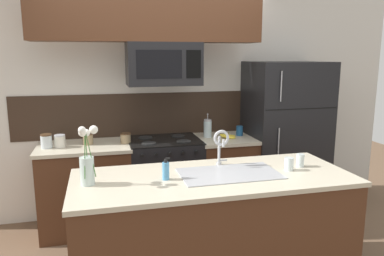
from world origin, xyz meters
TOP-DOWN VIEW (x-y plane):
  - rear_partition at (0.30, 1.28)m, footprint 5.20×0.10m
  - splash_band at (0.00, 1.22)m, footprint 3.16×0.01m
  - back_counter_left at (-0.83, 0.90)m, footprint 0.93×0.65m
  - back_counter_right at (0.68, 0.90)m, footprint 0.63×0.65m
  - stove_range at (0.00, 0.90)m, footprint 0.76×0.64m
  - microwave at (0.00, 0.88)m, footprint 0.74×0.40m
  - upper_cabinet_band at (-0.15, 0.85)m, footprint 2.26×0.34m
  - refrigerator at (1.42, 0.92)m, footprint 0.87×0.74m
  - storage_jar_tall at (-1.18, 0.86)m, footprint 0.11×0.11m
  - storage_jar_medium at (-1.05, 0.87)m, footprint 0.11×0.11m
  - storage_jar_short at (-0.78, 0.92)m, footprint 0.10×0.10m
  - storage_jar_squat at (-0.41, 0.88)m, footprint 0.11×0.11m
  - banana_bunch at (0.70, 0.84)m, footprint 0.19×0.16m
  - french_press at (0.50, 0.96)m, footprint 0.09×0.09m
  - coffee_tin at (0.88, 0.95)m, footprint 0.08×0.08m
  - island_counter at (0.16, -0.35)m, footprint 2.12×0.87m
  - kitchen_sink at (0.29, -0.35)m, footprint 0.76×0.44m
  - sink_faucet at (0.29, -0.13)m, footprint 0.14×0.14m
  - dish_soap_bottle at (-0.21, -0.36)m, footprint 0.06×0.05m
  - drinking_glass at (0.78, -0.38)m, footprint 0.07×0.07m
  - spare_glass at (0.91, -0.31)m, footprint 0.06×0.06m
  - flower_vase at (-0.76, -0.34)m, footprint 0.14×0.15m

SIDE VIEW (x-z plane):
  - island_counter at x=0.16m, z-range 0.00..0.91m
  - back_counter_left at x=-0.83m, z-range 0.00..0.91m
  - back_counter_right at x=0.68m, z-range 0.00..0.91m
  - stove_range at x=0.00m, z-range 0.00..0.93m
  - kitchen_sink at x=0.29m, z-range 0.76..0.92m
  - refrigerator at x=1.42m, z-range 0.00..1.74m
  - banana_bunch at x=0.70m, z-range 0.89..0.97m
  - drinking_glass at x=0.78m, z-range 0.91..1.01m
  - storage_jar_squat at x=-0.41m, z-range 0.91..1.02m
  - spare_glass at x=0.91m, z-range 0.91..1.02m
  - coffee_tin at x=0.88m, z-range 0.91..1.02m
  - storage_jar_short at x=-0.78m, z-range 0.91..1.02m
  - storage_jar_medium at x=-1.05m, z-range 0.91..1.03m
  - dish_soap_bottle at x=-0.21m, z-range 0.90..1.06m
  - storage_jar_tall at x=-1.18m, z-range 0.91..1.05m
  - french_press at x=0.50m, z-range 0.88..1.14m
  - flower_vase at x=-0.76m, z-range 0.84..1.27m
  - sink_faucet at x=0.29m, z-range 0.95..1.26m
  - splash_band at x=0.00m, z-range 0.91..1.39m
  - rear_partition at x=0.30m, z-range 0.00..2.60m
  - microwave at x=0.00m, z-range 1.50..1.94m
  - upper_cabinet_band at x=-0.15m, z-range 1.94..2.54m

